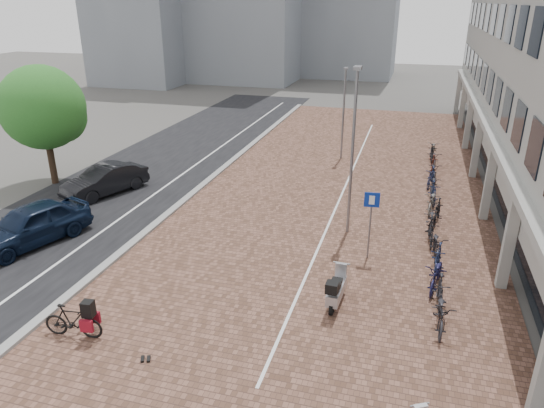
{
  "coord_description": "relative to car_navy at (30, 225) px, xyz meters",
  "views": [
    {
      "loc": [
        5.31,
        -12.36,
        9.17
      ],
      "look_at": [
        0.0,
        6.0,
        1.3
      ],
      "focal_mm": 32.73,
      "sensor_mm": 36.0,
      "label": 1
    }
  ],
  "objects": [
    {
      "name": "lamp_far",
      "position": [
        10.25,
        15.11,
        1.92
      ],
      "size": [
        0.12,
        0.12,
        5.5
      ],
      "primitive_type": "cylinder",
      "color": "slate",
      "rests_on": "ground"
    },
    {
      "name": "lane_line",
      "position": [
        2.05,
        9.71,
        -0.81
      ],
      "size": [
        0.12,
        44.0,
        0.0
      ],
      "primitive_type": "cube",
      "color": "white",
      "rests_on": "street_asphalt"
    },
    {
      "name": "curb",
      "position": [
        3.95,
        9.71,
        -0.76
      ],
      "size": [
        0.35,
        42.0,
        0.14
      ],
      "primitive_type": "cube",
      "color": "gray",
      "rests_on": "ground"
    },
    {
      "name": "street_tree",
      "position": [
        -3.85,
        6.48,
        3.15
      ],
      "size": [
        4.3,
        4.3,
        6.25
      ],
      "color": "#382619",
      "rests_on": "ground"
    },
    {
      "name": "ground",
      "position": [
        9.05,
        -2.29,
        -0.83
      ],
      "size": [
        140.0,
        140.0,
        0.0
      ],
      "primitive_type": "plane",
      "color": "#474442",
      "rests_on": "ground"
    },
    {
      "name": "parking_line",
      "position": [
        11.25,
        9.71,
        -0.79
      ],
      "size": [
        0.1,
        30.0,
        0.0
      ],
      "primitive_type": "cube",
      "color": "white",
      "rests_on": "plaza_brick"
    },
    {
      "name": "hero_bike",
      "position": [
        5.46,
        -4.73,
        -0.26
      ],
      "size": [
        1.84,
        0.72,
        1.27
      ],
      "rotation": [
        0.0,
        0.0,
        1.69
      ],
      "color": "black",
      "rests_on": "ground"
    },
    {
      "name": "plaza_brick",
      "position": [
        11.05,
        9.71,
        -0.82
      ],
      "size": [
        14.5,
        42.0,
        0.04
      ],
      "primitive_type": "cube",
      "color": "brown",
      "rests_on": "ground"
    },
    {
      "name": "parking_sign",
      "position": [
        13.21,
        2.51,
        1.02
      ],
      "size": [
        0.56,
        0.11,
        2.7
      ],
      "rotation": [
        0.0,
        0.0,
        0.11
      ],
      "color": "slate",
      "rests_on": "ground"
    },
    {
      "name": "bike_row",
      "position": [
        15.69,
        7.91,
        -0.31
      ],
      "size": [
        1.09,
        20.41,
        1.05
      ],
      "color": "black",
      "rests_on": "ground"
    },
    {
      "name": "street_asphalt",
      "position": [
        0.05,
        9.71,
        -0.82
      ],
      "size": [
        8.0,
        50.0,
        0.03
      ],
      "primitive_type": "cube",
      "color": "black",
      "rests_on": "ground"
    },
    {
      "name": "shoes",
      "position": [
        7.98,
        -5.13,
        -0.79
      ],
      "size": [
        0.41,
        0.38,
        0.08
      ],
      "primitive_type": null,
      "rotation": [
        0.0,
        0.0,
        0.43
      ],
      "color": "black",
      "rests_on": "ground"
    },
    {
      "name": "car_navy",
      "position": [
        0.0,
        0.0,
        0.0
      ],
      "size": [
        3.39,
        5.23,
        1.65
      ],
      "primitive_type": "imported",
      "rotation": [
        0.0,
        0.0,
        -0.32
      ],
      "color": "black",
      "rests_on": "ground"
    },
    {
      "name": "car_dark",
      "position": [
        -0.37,
        5.74,
        -0.1
      ],
      "size": [
        3.08,
        4.68,
        1.46
      ],
      "primitive_type": "imported",
      "rotation": [
        0.0,
        0.0,
        -0.38
      ],
      "color": "black",
      "rests_on": "ground"
    },
    {
      "name": "lamp_near",
      "position": [
        12.14,
        4.62,
        2.58
      ],
      "size": [
        0.12,
        0.12,
        6.82
      ],
      "primitive_type": "cylinder",
      "color": "gray",
      "rests_on": "ground"
    },
    {
      "name": "scooter_front",
      "position": [
        12.55,
        -0.92,
        -0.22
      ],
      "size": [
        0.65,
        1.8,
        1.22
      ],
      "primitive_type": null,
      "rotation": [
        0.0,
        0.0,
        -0.05
      ],
      "color": "#ABABB0",
      "rests_on": "ground"
    }
  ]
}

